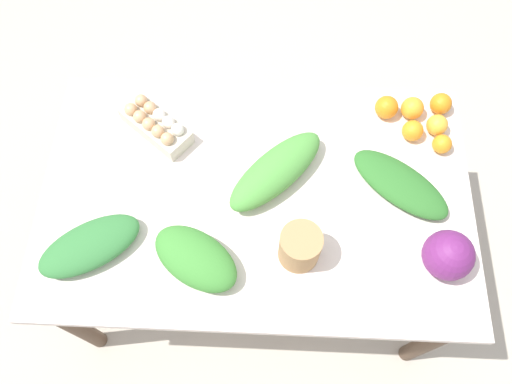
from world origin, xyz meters
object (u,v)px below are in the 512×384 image
Objects in this scene: greens_bunch_dandelion at (276,171)px; egg_carton at (155,124)px; orange_3 at (437,125)px; cabbage_purple at (448,255)px; orange_1 at (412,108)px; paper_bag at (300,247)px; orange_5 at (442,144)px; orange_0 at (387,107)px; greens_bunch_scallion at (196,258)px; greens_bunch_beet_tops at (400,184)px; greens_bunch_chard at (90,246)px; orange_2 at (441,104)px; orange_4 at (413,131)px.

egg_carton is at bearing 158.33° from greens_bunch_dandelion.
greens_bunch_dandelion is at bearing -159.30° from orange_3.
orange_1 is (-0.05, 0.54, -0.04)m from cabbage_purple.
paper_bag reaches higher than orange_5.
cabbage_purple reaches higher than orange_0.
greens_bunch_scallion reaches higher than greens_bunch_beet_tops.
orange_0 is 1.24× the size of orange_5.
egg_carton is 0.97m from orange_5.
cabbage_purple is 0.58m from greens_bunch_dandelion.
greens_bunch_beet_tops is 4.87× the size of orange_3.
paper_bag is (-0.44, 0.01, -0.01)m from cabbage_purple.
greens_bunch_chard reaches higher than orange_5.
greens_bunch_beet_tops is at bearing 36.49° from paper_bag.
paper_bag is 1.85× the size of orange_2.
greens_bunch_scallion is (-0.75, -0.03, -0.03)m from cabbage_purple.
orange_3 is (0.47, 0.47, -0.03)m from paper_bag.
greens_bunch_beet_tops is at bearing -134.45° from orange_5.
orange_5 is (0.04, 0.41, -0.04)m from cabbage_purple.
greens_bunch_dandelion reaches higher than orange_3.
orange_0 is (0.61, 0.58, -0.01)m from greens_bunch_scallion.
greens_bunch_beet_tops is 4.36× the size of orange_0.
greens_bunch_dandelion is at bearing 17.18° from egg_carton.
greens_bunch_dandelion is 5.42× the size of orange_3.
greens_bunch_dandelion is at bearing -149.96° from orange_1.
greens_bunch_chard is 1.19m from orange_5.
paper_bag is 0.64m from greens_bunch_chard.
orange_4 reaches higher than greens_bunch_beet_tops.
cabbage_purple is 0.48m from orange_3.
orange_1 is at bearing 94.73° from cabbage_purple.
orange_0 reaches higher than orange_4.
orange_0 is 1.08× the size of orange_2.
greens_bunch_dandelion reaches higher than orange_0.
greens_bunch_chard is 4.02× the size of orange_0.
paper_bag is at bearing 7.66° from greens_bunch_scallion.
greens_bunch_chard is 4.51× the size of orange_4.
greens_bunch_dandelion is at bearing -158.68° from orange_4.
orange_5 is (0.56, 0.13, -0.02)m from greens_bunch_dandelion.
greens_bunch_beet_tops is (0.64, 0.28, -0.02)m from greens_bunch_scallion.
orange_0 is at bearing -172.51° from orange_2.
orange_5 is (0.97, -0.03, -0.01)m from egg_carton.
orange_3 is 1.11× the size of orange_5.
greens_bunch_chard is (-0.97, -0.25, 0.00)m from greens_bunch_beet_tops.
orange_3 is at bearing 17.32° from orange_4.
orange_0 reaches higher than orange_1.
greens_bunch_chard is at bearing 174.74° from greens_bunch_scallion.
cabbage_purple is at bearing -66.60° from greens_bunch_beet_tops.
orange_5 is (0.01, -0.07, -0.00)m from orange_3.
egg_carton is 0.65m from paper_bag.
greens_bunch_scallion is 0.81× the size of greens_bunch_beet_tops.
orange_1 is at bearing 30.04° from greens_bunch_dandelion.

